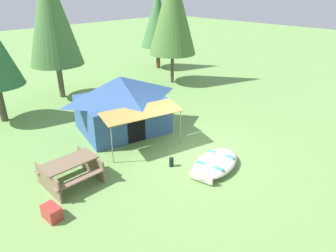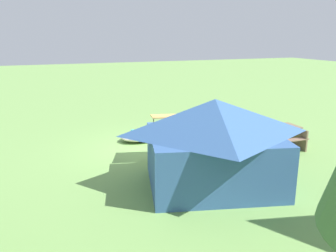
{
  "view_description": "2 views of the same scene",
  "coord_description": "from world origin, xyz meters",
  "px_view_note": "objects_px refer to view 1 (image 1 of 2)",
  "views": [
    {
      "loc": [
        -8.11,
        -6.64,
        5.87
      ],
      "look_at": [
        -0.61,
        0.81,
        1.01
      ],
      "focal_mm": 33.23,
      "sensor_mm": 36.0,
      "label": 1
    },
    {
      "loc": [
        3.67,
        11.44,
        4.02
      ],
      "look_at": [
        -0.44,
        0.77,
        1.03
      ],
      "focal_mm": 37.47,
      "sensor_mm": 36.0,
      "label": 2
    }
  ],
  "objects_px": {
    "canvas_cabin_tent": "(122,103)",
    "fuel_can": "(171,162)",
    "picnic_table": "(70,169)",
    "cooler_box": "(52,212)",
    "pine_tree_far_center": "(158,19)",
    "pine_tree_back_right": "(173,10)",
    "pine_tree_side": "(51,13)",
    "beached_rowboat": "(215,163)"
  },
  "relations": [
    {
      "from": "pine_tree_far_center",
      "to": "pine_tree_side",
      "type": "height_order",
      "value": "pine_tree_side"
    },
    {
      "from": "fuel_can",
      "to": "picnic_table",
      "type": "bearing_deg",
      "value": 151.87
    },
    {
      "from": "beached_rowboat",
      "to": "pine_tree_far_center",
      "type": "bearing_deg",
      "value": 54.33
    },
    {
      "from": "canvas_cabin_tent",
      "to": "fuel_can",
      "type": "height_order",
      "value": "canvas_cabin_tent"
    },
    {
      "from": "beached_rowboat",
      "to": "pine_tree_back_right",
      "type": "relative_size",
      "value": 0.35
    },
    {
      "from": "picnic_table",
      "to": "fuel_can",
      "type": "distance_m",
      "value": 3.4
    },
    {
      "from": "picnic_table",
      "to": "pine_tree_far_center",
      "type": "bearing_deg",
      "value": 35.88
    },
    {
      "from": "canvas_cabin_tent",
      "to": "pine_tree_side",
      "type": "xyz_separation_m",
      "value": [
        0.26,
        5.92,
        3.23
      ]
    },
    {
      "from": "canvas_cabin_tent",
      "to": "fuel_can",
      "type": "bearing_deg",
      "value": -100.56
    },
    {
      "from": "canvas_cabin_tent",
      "to": "cooler_box",
      "type": "relative_size",
      "value": 8.49
    },
    {
      "from": "fuel_can",
      "to": "pine_tree_far_center",
      "type": "distance_m",
      "value": 14.48
    },
    {
      "from": "beached_rowboat",
      "to": "pine_tree_far_center",
      "type": "distance_m",
      "value": 14.76
    },
    {
      "from": "beached_rowboat",
      "to": "pine_tree_far_center",
      "type": "relative_size",
      "value": 0.45
    },
    {
      "from": "picnic_table",
      "to": "pine_tree_side",
      "type": "xyz_separation_m",
      "value": [
        3.92,
        7.96,
        3.98
      ]
    },
    {
      "from": "picnic_table",
      "to": "pine_tree_far_center",
      "type": "distance_m",
      "value": 15.53
    },
    {
      "from": "cooler_box",
      "to": "fuel_can",
      "type": "bearing_deg",
      "value": -6.09
    },
    {
      "from": "pine_tree_side",
      "to": "cooler_box",
      "type": "bearing_deg",
      "value": -119.52
    },
    {
      "from": "picnic_table",
      "to": "cooler_box",
      "type": "bearing_deg",
      "value": -137.16
    },
    {
      "from": "pine_tree_far_center",
      "to": "canvas_cabin_tent",
      "type": "bearing_deg",
      "value": -141.58
    },
    {
      "from": "fuel_can",
      "to": "pine_tree_far_center",
      "type": "xyz_separation_m",
      "value": [
        9.36,
        10.52,
        3.37
      ]
    },
    {
      "from": "cooler_box",
      "to": "pine_tree_far_center",
      "type": "xyz_separation_m",
      "value": [
        13.58,
        10.07,
        3.34
      ]
    },
    {
      "from": "picnic_table",
      "to": "fuel_can",
      "type": "relative_size",
      "value": 5.19
    },
    {
      "from": "canvas_cabin_tent",
      "to": "cooler_box",
      "type": "distance_m",
      "value": 5.93
    },
    {
      "from": "pine_tree_back_right",
      "to": "cooler_box",
      "type": "bearing_deg",
      "value": -150.1
    },
    {
      "from": "canvas_cabin_tent",
      "to": "cooler_box",
      "type": "xyz_separation_m",
      "value": [
        -4.89,
        -3.18,
        -1.05
      ]
    },
    {
      "from": "picnic_table",
      "to": "pine_tree_far_center",
      "type": "relative_size",
      "value": 0.31
    },
    {
      "from": "picnic_table",
      "to": "pine_tree_back_right",
      "type": "xyz_separation_m",
      "value": [
        10.35,
        5.52,
        3.93
      ]
    },
    {
      "from": "picnic_table",
      "to": "fuel_can",
      "type": "xyz_separation_m",
      "value": [
        2.98,
        -1.59,
        -0.33
      ]
    },
    {
      "from": "picnic_table",
      "to": "beached_rowboat",
      "type": "bearing_deg",
      "value": -34.87
    },
    {
      "from": "canvas_cabin_tent",
      "to": "pine_tree_side",
      "type": "distance_m",
      "value": 6.75
    },
    {
      "from": "cooler_box",
      "to": "pine_tree_far_center",
      "type": "height_order",
      "value": "pine_tree_far_center"
    },
    {
      "from": "pine_tree_back_right",
      "to": "pine_tree_side",
      "type": "height_order",
      "value": "pine_tree_side"
    },
    {
      "from": "canvas_cabin_tent",
      "to": "pine_tree_back_right",
      "type": "xyz_separation_m",
      "value": [
        6.69,
        3.48,
        3.18
      ]
    },
    {
      "from": "picnic_table",
      "to": "pine_tree_back_right",
      "type": "height_order",
      "value": "pine_tree_back_right"
    },
    {
      "from": "canvas_cabin_tent",
      "to": "picnic_table",
      "type": "height_order",
      "value": "canvas_cabin_tent"
    },
    {
      "from": "fuel_can",
      "to": "beached_rowboat",
      "type": "bearing_deg",
      "value": -50.01
    },
    {
      "from": "fuel_can",
      "to": "pine_tree_back_right",
      "type": "relative_size",
      "value": 0.05
    },
    {
      "from": "canvas_cabin_tent",
      "to": "picnic_table",
      "type": "xyz_separation_m",
      "value": [
        -3.66,
        -2.04,
        -0.75
      ]
    },
    {
      "from": "pine_tree_back_right",
      "to": "pine_tree_far_center",
      "type": "bearing_deg",
      "value": 59.69
    },
    {
      "from": "pine_tree_back_right",
      "to": "pine_tree_side",
      "type": "xyz_separation_m",
      "value": [
        -6.43,
        2.44,
        0.05
      ]
    },
    {
      "from": "canvas_cabin_tent",
      "to": "pine_tree_far_center",
      "type": "bearing_deg",
      "value": 38.42
    },
    {
      "from": "canvas_cabin_tent",
      "to": "fuel_can",
      "type": "distance_m",
      "value": 3.85
    }
  ]
}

